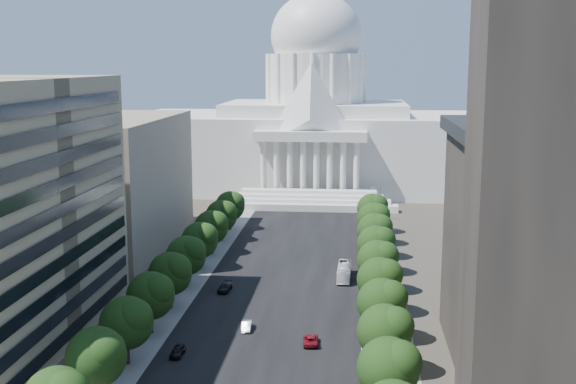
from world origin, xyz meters
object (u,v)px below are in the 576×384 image
(car_dark_a, at_px, (178,351))
(city_bus, at_px, (344,272))
(car_red, at_px, (311,340))
(car_dark_b, at_px, (225,288))
(car_silver, at_px, (247,326))

(car_dark_a, xyz_separation_m, city_bus, (23.50, 40.48, 0.76))
(car_red, relative_size, car_dark_b, 0.98)
(car_dark_a, bearing_deg, car_dark_b, 88.94)
(car_dark_b, distance_m, city_bus, 24.22)
(car_red, height_order, city_bus, city_bus)
(car_dark_a, height_order, car_dark_b, car_dark_b)
(car_silver, xyz_separation_m, car_red, (10.60, -4.96, 0.00))
(car_dark_a, xyz_separation_m, car_red, (19.08, 6.24, -0.03))
(car_silver, relative_size, car_red, 0.84)
(city_bus, bearing_deg, car_dark_b, -154.37)
(car_dark_a, xyz_separation_m, car_dark_b, (1.46, 30.46, 0.02))
(city_bus, bearing_deg, car_dark_a, -118.96)
(car_silver, height_order, car_red, same)
(car_dark_b, height_order, city_bus, city_bus)
(car_silver, relative_size, car_dark_b, 0.82)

